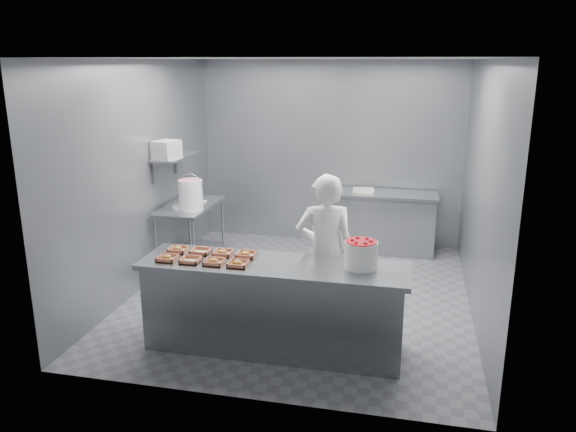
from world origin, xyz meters
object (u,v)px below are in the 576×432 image
object	(u,v)px
service_counter	(274,306)
appliance	(166,150)
tray_2	(214,261)
prep_table	(191,227)
tray_0	(167,258)
worker	(325,252)
back_counter	(385,222)
tray_3	(238,263)
tray_5	(201,251)
tray_7	(246,254)
glaze_bucket	(191,194)
tray_6	(223,253)
tray_1	(191,260)
tray_4	(178,249)
strawberry_tub	(361,253)

from	to	relation	value
service_counter	appliance	xyz separation A→B (m)	(-1.82, 1.68, 1.23)
tray_2	appliance	xyz separation A→B (m)	(-1.27, 1.81, 0.76)
service_counter	prep_table	world-z (taller)	same
tray_0	worker	bearing A→B (deg)	26.98
tray_2	appliance	distance (m)	2.34
prep_table	back_counter	bearing A→B (deg)	27.01
back_counter	appliance	world-z (taller)	appliance
tray_3	tray_0	bearing A→B (deg)	180.00
back_counter	tray_5	size ratio (longest dim) A/B	8.01
service_counter	worker	size ratio (longest dim) A/B	1.55
tray_7	tray_0	bearing A→B (deg)	-159.82
service_counter	tray_2	size ratio (longest dim) A/B	13.88
tray_7	glaze_bucket	size ratio (longest dim) A/B	0.39
back_counter	tray_6	distance (m)	3.47
prep_table	back_counter	size ratio (longest dim) A/B	0.80
prep_table	tray_7	xyz separation A→B (m)	(1.34, -1.82, 0.33)
glaze_bucket	tray_1	bearing A→B (deg)	-68.11
service_counter	tray_4	distance (m)	1.14
tray_2	worker	world-z (taller)	worker
tray_3	worker	world-z (taller)	worker
worker	strawberry_tub	distance (m)	0.70
service_counter	prep_table	distance (m)	2.56
prep_table	strawberry_tub	distance (m)	3.14
service_counter	tray_1	xyz separation A→B (m)	(-0.79, -0.13, 0.47)
back_counter	glaze_bucket	bearing A→B (deg)	-148.10
tray_3	tray_5	bearing A→B (deg)	150.98
glaze_bucket	appliance	bearing A→B (deg)	-169.66
tray_1	tray_5	xyz separation A→B (m)	(0.00, 0.26, 0.00)
strawberry_tub	tray_1	bearing A→B (deg)	-172.72
back_counter	tray_6	xyz separation A→B (m)	(-1.45, -3.12, 0.47)
tray_1	appliance	bearing A→B (deg)	119.57
appliance	back_counter	bearing A→B (deg)	44.03
tray_7	glaze_bucket	bearing A→B (deg)	127.47
tray_5	tray_7	distance (m)	0.48
tray_7	worker	xyz separation A→B (m)	(0.72, 0.47, -0.08)
worker	strawberry_tub	world-z (taller)	worker
tray_0	tray_7	xyz separation A→B (m)	(0.72, 0.26, 0.00)
tray_3	tray_7	bearing A→B (deg)	90.00
back_counter	appliance	size ratio (longest dim) A/B	4.82
prep_table	tray_0	xyz separation A→B (m)	(0.62, -2.08, 0.33)
tray_3	strawberry_tub	size ratio (longest dim) A/B	0.60
tray_4	tray_5	size ratio (longest dim) A/B	1.00
tray_2	tray_3	xyz separation A→B (m)	(0.24, 0.00, 0.00)
tray_4	strawberry_tub	xyz separation A→B (m)	(1.86, -0.06, 0.12)
tray_0	tray_6	world-z (taller)	same
tray_0	tray_4	size ratio (longest dim) A/B	1.00
service_counter	strawberry_tub	bearing A→B (deg)	5.13
tray_1	appliance	distance (m)	2.22
tray_7	tray_4	bearing A→B (deg)	180.00
worker	tray_6	bearing A→B (deg)	11.71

